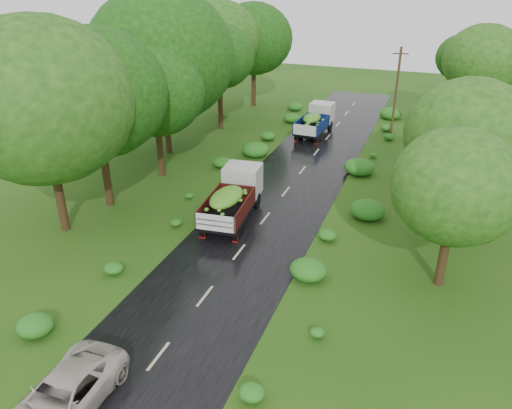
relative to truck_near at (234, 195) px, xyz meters
The scene contains 10 objects.
ground 11.66m from the truck_near, 81.50° to the right, with size 120.00×120.00×0.00m, color #1A460F.
road 6.82m from the truck_near, 75.14° to the right, with size 6.50×80.00×0.02m, color black.
road_lines 5.88m from the truck_near, 72.56° to the right, with size 0.12×69.60×0.00m.
truck_near is the anchor object (origin of this frame).
truck_far 16.92m from the truck_near, 88.29° to the left, with size 2.28×5.73×2.37m.
car 14.75m from the truck_near, 89.20° to the right, with size 2.21×4.79×1.33m, color beige.
utility_pole 20.57m from the truck_near, 71.13° to the left, with size 1.27×0.29×7.29m.
trees_left 13.09m from the truck_near, 134.14° to the left, with size 5.93×32.76×9.41m.
trees_right 15.59m from the truck_near, 38.93° to the left, with size 5.50×30.36×8.39m.
shrubs 3.26m from the truck_near, 56.20° to the left, with size 11.90×44.00×0.70m.
Camera 1 is at (8.45, -12.17, 13.30)m, focal length 35.00 mm.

